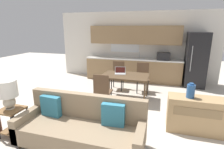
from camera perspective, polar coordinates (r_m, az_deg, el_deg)
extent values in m
plane|color=beige|center=(3.44, -6.57, -22.11)|extent=(20.00, 20.00, 0.00)
cube|color=silver|center=(7.26, 7.40, 9.20)|extent=(6.40, 0.06, 2.70)
cube|color=white|center=(7.28, 4.23, 11.15)|extent=(1.17, 0.01, 0.97)
cube|color=#8E704C|center=(7.09, 6.73, 1.52)|extent=(3.72, 0.62, 0.86)
cube|color=silver|center=(7.00, 6.84, 5.11)|extent=(3.75, 0.65, 0.04)
cube|color=#B2B5B7|center=(6.91, 8.68, 5.11)|extent=(0.48, 0.36, 0.01)
cylinder|color=#B7BABC|center=(7.06, 8.90, 6.27)|extent=(0.02, 0.02, 0.24)
cube|color=#8E704C|center=(7.04, 7.27, 12.69)|extent=(3.54, 0.34, 0.70)
cube|color=black|center=(6.83, 16.46, 5.73)|extent=(0.48, 0.36, 0.28)
cube|color=black|center=(6.90, 25.66, 4.31)|extent=(0.69, 0.76, 1.93)
cylinder|color=silver|center=(6.46, 24.49, 4.67)|extent=(0.02, 0.02, 0.87)
cube|color=brown|center=(5.10, 4.37, -0.41)|extent=(1.34, 0.87, 0.04)
cylinder|color=brown|center=(5.03, -3.45, -5.04)|extent=(0.05, 0.05, 0.70)
cylinder|color=brown|center=(4.78, 10.55, -6.36)|extent=(0.05, 0.05, 0.70)
cylinder|color=brown|center=(5.70, -0.94, -2.57)|extent=(0.05, 0.05, 0.70)
cylinder|color=brown|center=(5.48, 11.37, -3.59)|extent=(0.05, 0.05, 0.70)
cylinder|color=#3D2D1E|center=(3.72, -27.92, -19.82)|extent=(0.05, 0.05, 0.10)
cylinder|color=#3D2D1E|center=(4.12, -21.62, -15.54)|extent=(0.05, 0.05, 0.10)
cylinder|color=#3D2D1E|center=(3.42, 9.17, -21.48)|extent=(0.05, 0.05, 0.10)
cube|color=#847056|center=(3.29, -10.49, -18.69)|extent=(2.25, 0.80, 0.32)
cube|color=#847056|center=(3.42, -8.17, -12.53)|extent=(2.25, 0.14, 0.80)
cube|color=#847056|center=(3.79, -25.40, -13.87)|extent=(0.14, 0.80, 0.46)
cube|color=#847056|center=(2.99, 9.19, -20.79)|extent=(0.14, 0.80, 0.46)
cube|color=teal|center=(3.59, -19.33, -9.71)|extent=(0.41, 0.16, 0.40)
cube|color=teal|center=(3.08, 0.39, -13.02)|extent=(0.41, 0.14, 0.40)
cube|color=brown|center=(3.91, -30.06, -9.93)|extent=(0.42, 0.42, 0.03)
cube|color=brown|center=(4.10, -29.24, -15.44)|extent=(0.37, 0.37, 0.02)
cube|color=black|center=(3.79, -29.50, -15.45)|extent=(0.03, 0.03, 0.54)
cube|color=black|center=(4.27, -29.52, -12.03)|extent=(0.03, 0.03, 0.54)
cube|color=black|center=(4.02, -25.65, -13.17)|extent=(0.03, 0.03, 0.54)
cylinder|color=#B2A893|center=(3.93, -30.26, -9.42)|extent=(0.16, 0.16, 0.02)
sphere|color=#B2A893|center=(3.89, -30.49, -7.77)|extent=(0.22, 0.22, 0.22)
cylinder|color=beige|center=(3.80, -31.03, -3.98)|extent=(0.35, 0.35, 0.32)
cube|color=tan|center=(4.01, 25.33, -11.74)|extent=(1.07, 0.43, 0.73)
cube|color=olive|center=(3.75, 26.07, -11.19)|extent=(0.85, 0.01, 0.18)
cylinder|color=#234C84|center=(3.77, 24.32, -4.98)|extent=(0.15, 0.15, 0.27)
cylinder|color=#234C84|center=(3.73, 24.56, -2.80)|extent=(0.09, 0.09, 0.03)
cube|color=brown|center=(4.62, -2.84, -5.66)|extent=(0.44, 0.44, 0.04)
cube|color=brown|center=(4.35, -3.61, -3.25)|extent=(0.40, 0.05, 0.49)
cylinder|color=black|center=(4.81, -0.27, -7.71)|extent=(0.03, 0.03, 0.42)
cylinder|color=black|center=(4.90, -4.17, -7.33)|extent=(0.03, 0.03, 0.42)
cylinder|color=black|center=(4.51, -1.32, -9.33)|extent=(0.03, 0.03, 0.42)
cylinder|color=black|center=(4.61, -5.46, -8.88)|extent=(0.03, 0.03, 0.42)
cube|color=brown|center=(5.81, 9.95, -1.50)|extent=(0.48, 0.48, 0.04)
cube|color=brown|center=(5.93, 10.01, 1.50)|extent=(0.40, 0.09, 0.49)
cylinder|color=black|center=(5.71, 8.20, -4.14)|extent=(0.03, 0.03, 0.42)
cylinder|color=black|center=(5.73, 11.61, -4.25)|extent=(0.03, 0.03, 0.42)
cylinder|color=black|center=(6.04, 8.19, -3.09)|extent=(0.03, 0.03, 0.42)
cylinder|color=black|center=(6.05, 11.41, -3.20)|extent=(0.03, 0.03, 0.42)
cube|color=brown|center=(5.98, 1.79, -0.81)|extent=(0.44, 0.44, 0.04)
cube|color=brown|center=(6.09, 2.16, 2.09)|extent=(0.40, 0.05, 0.49)
cylinder|color=black|center=(5.92, -0.16, -3.30)|extent=(0.03, 0.03, 0.42)
cylinder|color=black|center=(5.85, 3.09, -3.53)|extent=(0.03, 0.03, 0.42)
cylinder|color=black|center=(6.23, 0.54, -2.34)|extent=(0.03, 0.03, 0.42)
cylinder|color=black|center=(6.17, 3.63, -2.55)|extent=(0.03, 0.03, 0.42)
cube|color=#B7BABC|center=(5.20, 2.69, 0.26)|extent=(0.36, 0.29, 0.02)
cube|color=#B7BABC|center=(5.29, 2.72, 1.53)|extent=(0.32, 0.12, 0.20)
cube|color=#4C1914|center=(5.29, 2.72, 1.51)|extent=(0.29, 0.10, 0.17)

